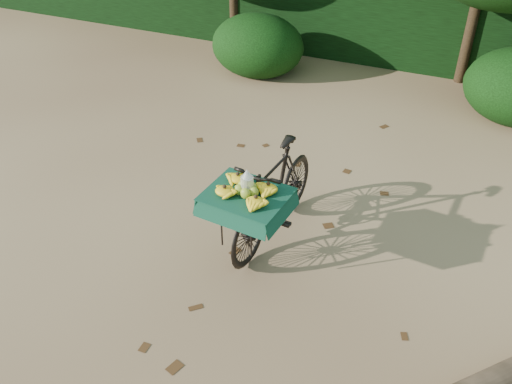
% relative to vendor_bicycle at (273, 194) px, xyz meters
% --- Properties ---
extents(ground, '(80.00, 80.00, 0.00)m').
position_rel_vendor_bicycle_xyz_m(ground, '(0.95, -0.03, -0.57)').
color(ground, tan).
rests_on(ground, ground).
extents(vendor_bicycle, '(0.86, 1.91, 1.12)m').
position_rel_vendor_bicycle_xyz_m(vendor_bicycle, '(0.00, 0.00, 0.00)').
color(vendor_bicycle, black).
rests_on(vendor_bicycle, ground).
extents(hedge_backdrop, '(26.00, 1.80, 1.80)m').
position_rel_vendor_bicycle_xyz_m(hedge_backdrop, '(0.95, 6.27, 0.33)').
color(hedge_backdrop, black).
rests_on(hedge_backdrop, ground).
extents(bush_clumps, '(8.80, 1.70, 0.90)m').
position_rel_vendor_bicycle_xyz_m(bush_clumps, '(1.45, 4.27, -0.12)').
color(bush_clumps, black).
rests_on(bush_clumps, ground).
extents(leaf_litter, '(7.00, 7.30, 0.01)m').
position_rel_vendor_bicycle_xyz_m(leaf_litter, '(0.95, 0.62, -0.57)').
color(leaf_litter, '#452812').
rests_on(leaf_litter, ground).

